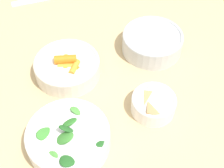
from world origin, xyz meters
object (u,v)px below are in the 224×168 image
at_px(bowl_carrots, 67,67).
at_px(bowl_greens, 69,138).
at_px(bowl_beans_hotdog, 152,43).
at_px(bowl_cookies, 154,103).

height_order(bowl_carrots, bowl_greens, bowl_greens).
bearing_deg(bowl_carrots, bowl_beans_hotdog, 10.33).
distance_m(bowl_greens, bowl_beans_hotdog, 0.40).
bearing_deg(bowl_greens, bowl_beans_hotdog, 43.84).
distance_m(bowl_greens, bowl_cookies, 0.23).
height_order(bowl_greens, bowl_cookies, bowl_greens).
bearing_deg(bowl_carrots, bowl_cookies, -40.26).
relative_size(bowl_beans_hotdog, bowl_cookies, 1.58).
xyz_separation_m(bowl_carrots, bowl_greens, (-0.02, -0.23, 0.00)).
xyz_separation_m(bowl_beans_hotdog, bowl_cookies, (-0.06, -0.22, -0.00)).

